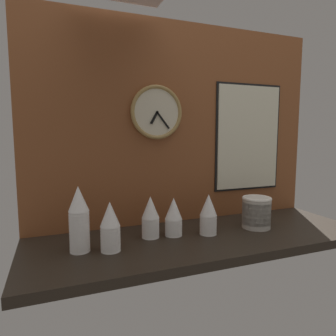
{
  "coord_description": "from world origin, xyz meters",
  "views": [
    {
      "loc": [
        -0.64,
        -1.22,
        0.48
      ],
      "look_at": [
        -0.16,
        0.04,
        0.32
      ],
      "focal_mm": 32.0,
      "sensor_mm": 36.0,
      "label": 1
    }
  ],
  "objects_px": {
    "wall_clock": "(157,112)",
    "menu_board": "(248,138)",
    "bowl_stack_right": "(256,212)",
    "cup_stack_center_left": "(150,217)",
    "cup_stack_left": "(110,226)",
    "cup_stack_far_left": "(79,219)",
    "cup_stack_center_right": "(208,214)",
    "cup_stack_center": "(174,217)"
  },
  "relations": [
    {
      "from": "cup_stack_center",
      "to": "cup_stack_center_left",
      "type": "distance_m",
      "value": 0.11
    },
    {
      "from": "cup_stack_center",
      "to": "cup_stack_center_right",
      "type": "xyz_separation_m",
      "value": [
        0.16,
        -0.04,
        0.01
      ]
    },
    {
      "from": "cup_stack_center_right",
      "to": "cup_stack_far_left",
      "type": "height_order",
      "value": "cup_stack_far_left"
    },
    {
      "from": "cup_stack_left",
      "to": "cup_stack_center_left",
      "type": "bearing_deg",
      "value": 25.26
    },
    {
      "from": "cup_stack_left",
      "to": "cup_stack_far_left",
      "type": "height_order",
      "value": "cup_stack_far_left"
    },
    {
      "from": "cup_stack_far_left",
      "to": "menu_board",
      "type": "distance_m",
      "value": 1.05
    },
    {
      "from": "bowl_stack_right",
      "to": "menu_board",
      "type": "relative_size",
      "value": 0.26
    },
    {
      "from": "cup_stack_far_left",
      "to": "menu_board",
      "type": "bearing_deg",
      "value": 13.75
    },
    {
      "from": "wall_clock",
      "to": "menu_board",
      "type": "height_order",
      "value": "menu_board"
    },
    {
      "from": "cup_stack_center",
      "to": "cup_stack_center_right",
      "type": "bearing_deg",
      "value": -14.87
    },
    {
      "from": "wall_clock",
      "to": "cup_stack_far_left",
      "type": "bearing_deg",
      "value": -150.8
    },
    {
      "from": "cup_stack_center",
      "to": "bowl_stack_right",
      "type": "distance_m",
      "value": 0.44
    },
    {
      "from": "bowl_stack_right",
      "to": "cup_stack_center_right",
      "type": "bearing_deg",
      "value": -179.85
    },
    {
      "from": "cup_stack_center",
      "to": "cup_stack_left",
      "type": "height_order",
      "value": "cup_stack_left"
    },
    {
      "from": "cup_stack_center",
      "to": "cup_stack_far_left",
      "type": "distance_m",
      "value": 0.43
    },
    {
      "from": "cup_stack_center_right",
      "to": "bowl_stack_right",
      "type": "distance_m",
      "value": 0.28
    },
    {
      "from": "bowl_stack_right",
      "to": "menu_board",
      "type": "bearing_deg",
      "value": 65.12
    },
    {
      "from": "bowl_stack_right",
      "to": "menu_board",
      "type": "distance_m",
      "value": 0.46
    },
    {
      "from": "cup_stack_center_right",
      "to": "bowl_stack_right",
      "type": "xyz_separation_m",
      "value": [
        0.28,
        0.0,
        -0.01
      ]
    },
    {
      "from": "cup_stack_center_left",
      "to": "cup_stack_center_right",
      "type": "relative_size",
      "value": 1.0
    },
    {
      "from": "cup_stack_center",
      "to": "bowl_stack_right",
      "type": "bearing_deg",
      "value": -5.5
    },
    {
      "from": "wall_clock",
      "to": "menu_board",
      "type": "relative_size",
      "value": 0.45
    },
    {
      "from": "cup_stack_center_right",
      "to": "cup_stack_far_left",
      "type": "bearing_deg",
      "value": 179.54
    },
    {
      "from": "cup_stack_center_left",
      "to": "menu_board",
      "type": "distance_m",
      "value": 0.77
    },
    {
      "from": "menu_board",
      "to": "wall_clock",
      "type": "bearing_deg",
      "value": -179.1
    },
    {
      "from": "cup_stack_far_left",
      "to": "wall_clock",
      "type": "bearing_deg",
      "value": 29.2
    },
    {
      "from": "bowl_stack_right",
      "to": "wall_clock",
      "type": "height_order",
      "value": "wall_clock"
    },
    {
      "from": "cup_stack_left",
      "to": "cup_stack_center_left",
      "type": "relative_size",
      "value": 1.07
    },
    {
      "from": "cup_stack_left",
      "to": "cup_stack_center_right",
      "type": "distance_m",
      "value": 0.47
    },
    {
      "from": "wall_clock",
      "to": "bowl_stack_right",
      "type": "bearing_deg",
      "value": -27.36
    },
    {
      "from": "cup_stack_center_left",
      "to": "cup_stack_center_right",
      "type": "distance_m",
      "value": 0.28
    },
    {
      "from": "cup_stack_center_right",
      "to": "menu_board",
      "type": "distance_m",
      "value": 0.58
    },
    {
      "from": "cup_stack_left",
      "to": "wall_clock",
      "type": "relative_size",
      "value": 0.75
    },
    {
      "from": "cup_stack_left",
      "to": "cup_stack_far_left",
      "type": "distance_m",
      "value": 0.13
    },
    {
      "from": "wall_clock",
      "to": "menu_board",
      "type": "xyz_separation_m",
      "value": [
        0.57,
        0.01,
        -0.13
      ]
    },
    {
      "from": "cup_stack_center_left",
      "to": "cup_stack_far_left",
      "type": "bearing_deg",
      "value": -170.9
    },
    {
      "from": "wall_clock",
      "to": "cup_stack_left",
      "type": "bearing_deg",
      "value": -137.05
    },
    {
      "from": "cup_stack_left",
      "to": "cup_stack_far_left",
      "type": "relative_size",
      "value": 0.76
    },
    {
      "from": "cup_stack_far_left",
      "to": "bowl_stack_right",
      "type": "bearing_deg",
      "value": -0.27
    },
    {
      "from": "cup_stack_left",
      "to": "bowl_stack_right",
      "type": "xyz_separation_m",
      "value": [
        0.75,
        0.04,
        -0.02
      ]
    },
    {
      "from": "cup_stack_far_left",
      "to": "bowl_stack_right",
      "type": "height_order",
      "value": "cup_stack_far_left"
    },
    {
      "from": "cup_stack_center_left",
      "to": "wall_clock",
      "type": "height_order",
      "value": "wall_clock"
    }
  ]
}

